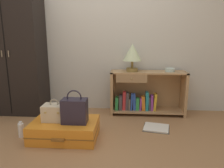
{
  "coord_description": "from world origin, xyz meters",
  "views": [
    {
      "loc": [
        0.38,
        -1.88,
        1.16
      ],
      "look_at": [
        0.18,
        0.86,
        0.55
      ],
      "focal_mm": 33.57,
      "sensor_mm": 36.0,
      "label": 1
    }
  ],
  "objects_px": {
    "train_case": "(55,112)",
    "bottle": "(21,130)",
    "bookshelf": "(144,94)",
    "table_lamp": "(132,54)",
    "handbag": "(75,111)",
    "bowl": "(170,70)",
    "wardrobe": "(14,53)",
    "suitcase_large": "(65,129)",
    "open_book_on_floor": "(156,128)"
  },
  "relations": [
    {
      "from": "wardrobe",
      "to": "bookshelf",
      "type": "height_order",
      "value": "wardrobe"
    },
    {
      "from": "wardrobe",
      "to": "table_lamp",
      "type": "xyz_separation_m",
      "value": [
        1.79,
        0.03,
        -0.01
      ]
    },
    {
      "from": "wardrobe",
      "to": "open_book_on_floor",
      "type": "distance_m",
      "value": 2.36
    },
    {
      "from": "table_lamp",
      "to": "handbag",
      "type": "bearing_deg",
      "value": -126.01
    },
    {
      "from": "train_case",
      "to": "bottle",
      "type": "bearing_deg",
      "value": -175.26
    },
    {
      "from": "train_case",
      "to": "bowl",
      "type": "bearing_deg",
      "value": 30.66
    },
    {
      "from": "train_case",
      "to": "open_book_on_floor",
      "type": "distance_m",
      "value": 1.3
    },
    {
      "from": "bowl",
      "to": "suitcase_large",
      "type": "xyz_separation_m",
      "value": [
        -1.35,
        -0.89,
        -0.59
      ]
    },
    {
      "from": "train_case",
      "to": "open_book_on_floor",
      "type": "xyz_separation_m",
      "value": [
        1.23,
        0.32,
        -0.3
      ]
    },
    {
      "from": "wardrobe",
      "to": "train_case",
      "type": "relative_size",
      "value": 7.05
    },
    {
      "from": "handbag",
      "to": "bottle",
      "type": "distance_m",
      "value": 0.71
    },
    {
      "from": "train_case",
      "to": "bottle",
      "type": "relative_size",
      "value": 1.37
    },
    {
      "from": "suitcase_large",
      "to": "bowl",
      "type": "bearing_deg",
      "value": 33.28
    },
    {
      "from": "bowl",
      "to": "suitcase_large",
      "type": "relative_size",
      "value": 0.18
    },
    {
      "from": "wardrobe",
      "to": "table_lamp",
      "type": "distance_m",
      "value": 1.79
    },
    {
      "from": "train_case",
      "to": "handbag",
      "type": "relative_size",
      "value": 0.7
    },
    {
      "from": "table_lamp",
      "to": "open_book_on_floor",
      "type": "distance_m",
      "value": 1.11
    },
    {
      "from": "bowl",
      "to": "train_case",
      "type": "bearing_deg",
      "value": -149.34
    },
    {
      "from": "bookshelf",
      "to": "suitcase_large",
      "type": "bearing_deg",
      "value": -137.39
    },
    {
      "from": "bookshelf",
      "to": "open_book_on_floor",
      "type": "relative_size",
      "value": 2.97
    },
    {
      "from": "wardrobe",
      "to": "bottle",
      "type": "distance_m",
      "value": 1.3
    },
    {
      "from": "suitcase_large",
      "to": "open_book_on_floor",
      "type": "bearing_deg",
      "value": 16.98
    },
    {
      "from": "table_lamp",
      "to": "suitcase_large",
      "type": "distance_m",
      "value": 1.44
    },
    {
      "from": "bowl",
      "to": "bottle",
      "type": "bearing_deg",
      "value": -154.28
    },
    {
      "from": "wardrobe",
      "to": "open_book_on_floor",
      "type": "relative_size",
      "value": 4.95
    },
    {
      "from": "wardrobe",
      "to": "train_case",
      "type": "height_order",
      "value": "wardrobe"
    },
    {
      "from": "table_lamp",
      "to": "bottle",
      "type": "distance_m",
      "value": 1.8
    },
    {
      "from": "bookshelf",
      "to": "handbag",
      "type": "relative_size",
      "value": 2.95
    },
    {
      "from": "bowl",
      "to": "bottle",
      "type": "relative_size",
      "value": 0.71
    },
    {
      "from": "handbag",
      "to": "bottle",
      "type": "height_order",
      "value": "handbag"
    },
    {
      "from": "table_lamp",
      "to": "wardrobe",
      "type": "bearing_deg",
      "value": -179.04
    },
    {
      "from": "bowl",
      "to": "open_book_on_floor",
      "type": "xyz_separation_m",
      "value": [
        -0.24,
        -0.55,
        -0.68
      ]
    },
    {
      "from": "bookshelf",
      "to": "table_lamp",
      "type": "xyz_separation_m",
      "value": [
        -0.19,
        -0.03,
        0.61
      ]
    },
    {
      "from": "table_lamp",
      "to": "suitcase_large",
      "type": "xyz_separation_m",
      "value": [
        -0.79,
        -0.87,
        -0.82
      ]
    },
    {
      "from": "table_lamp",
      "to": "open_book_on_floor",
      "type": "xyz_separation_m",
      "value": [
        0.32,
        -0.53,
        -0.92
      ]
    },
    {
      "from": "table_lamp",
      "to": "open_book_on_floor",
      "type": "height_order",
      "value": "table_lamp"
    },
    {
      "from": "wardrobe",
      "to": "suitcase_large",
      "type": "xyz_separation_m",
      "value": [
        1.0,
        -0.84,
        -0.83
      ]
    },
    {
      "from": "wardrobe",
      "to": "table_lamp",
      "type": "bearing_deg",
      "value": 0.96
    },
    {
      "from": "wardrobe",
      "to": "bottle",
      "type": "relative_size",
      "value": 9.66
    },
    {
      "from": "suitcase_large",
      "to": "train_case",
      "type": "bearing_deg",
      "value": 172.28
    },
    {
      "from": "wardrobe",
      "to": "train_case",
      "type": "distance_m",
      "value": 1.36
    },
    {
      "from": "bookshelf",
      "to": "handbag",
      "type": "xyz_separation_m",
      "value": [
        -0.85,
        -0.94,
        0.04
      ]
    },
    {
      "from": "handbag",
      "to": "open_book_on_floor",
      "type": "height_order",
      "value": "handbag"
    },
    {
      "from": "suitcase_large",
      "to": "table_lamp",
      "type": "bearing_deg",
      "value": 47.8
    },
    {
      "from": "bookshelf",
      "to": "handbag",
      "type": "distance_m",
      "value": 1.27
    },
    {
      "from": "bookshelf",
      "to": "suitcase_large",
      "type": "distance_m",
      "value": 1.36
    },
    {
      "from": "train_case",
      "to": "open_book_on_floor",
      "type": "bearing_deg",
      "value": 14.74
    },
    {
      "from": "bookshelf",
      "to": "table_lamp",
      "type": "height_order",
      "value": "table_lamp"
    },
    {
      "from": "suitcase_large",
      "to": "open_book_on_floor",
      "type": "height_order",
      "value": "suitcase_large"
    },
    {
      "from": "table_lamp",
      "to": "handbag",
      "type": "distance_m",
      "value": 1.26
    }
  ]
}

